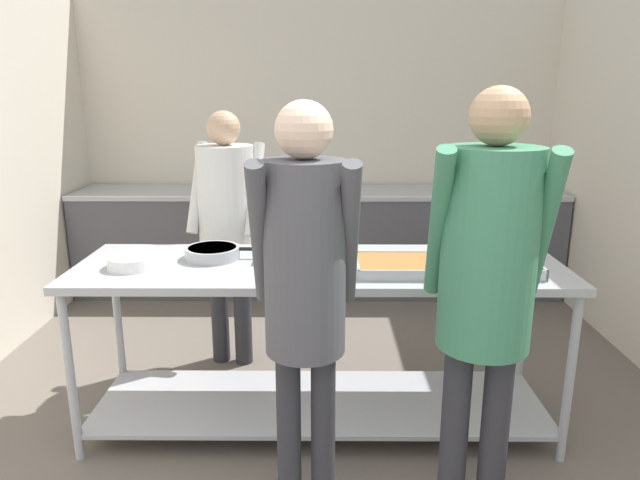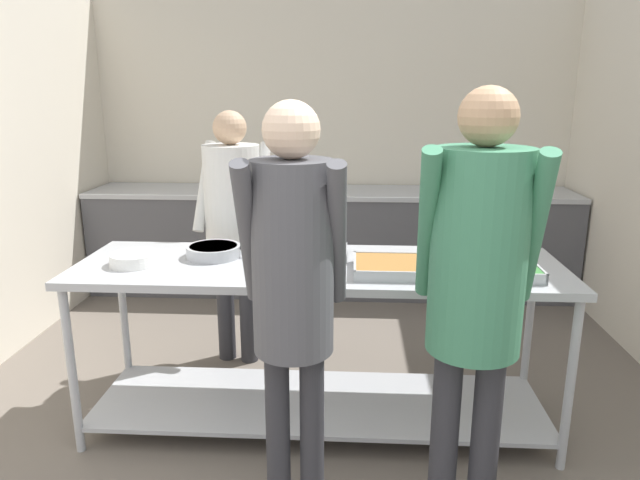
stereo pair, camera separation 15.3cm
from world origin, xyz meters
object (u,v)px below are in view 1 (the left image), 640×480
(plate_stack, at_px, (132,262))
(cook_behind_counter, at_px, (227,213))
(sauce_pan, at_px, (213,252))
(serving_tray_vegetables, at_px, (303,253))
(serving_tray_roast, at_px, (398,266))
(water_bottle, at_px, (239,178))
(guest_serving_right, at_px, (305,277))
(guest_serving_left, at_px, (487,273))
(serving_tray_greens, at_px, (493,268))

(plate_stack, distance_m, cook_behind_counter, 0.88)
(plate_stack, distance_m, sauce_pan, 0.41)
(serving_tray_vegetables, bearing_deg, serving_tray_roast, -24.94)
(serving_tray_roast, xyz_separation_m, water_bottle, (-1.12, 2.32, 0.08))
(plate_stack, relative_size, guest_serving_right, 0.14)
(sauce_pan, relative_size, guest_serving_right, 0.24)
(plate_stack, xyz_separation_m, sauce_pan, (0.37, 0.16, 0.00))
(serving_tray_vegetables, height_order, guest_serving_left, guest_serving_left)
(sauce_pan, bearing_deg, water_bottle, 94.31)
(serving_tray_roast, bearing_deg, cook_behind_counter, 139.13)
(serving_tray_roast, distance_m, guest_serving_right, 0.80)
(sauce_pan, bearing_deg, plate_stack, -156.47)
(serving_tray_greens, distance_m, guest_serving_left, 0.69)
(sauce_pan, distance_m, guest_serving_left, 1.48)
(serving_tray_vegetables, relative_size, cook_behind_counter, 0.28)
(guest_serving_right, bearing_deg, water_bottle, 102.84)
(sauce_pan, height_order, cook_behind_counter, cook_behind_counter)
(water_bottle, bearing_deg, cook_behind_counter, -84.90)
(serving_tray_roast, height_order, serving_tray_greens, same)
(guest_serving_left, xyz_separation_m, cook_behind_counter, (-1.23, 1.50, -0.09))
(serving_tray_greens, relative_size, guest_serving_right, 0.25)
(plate_stack, bearing_deg, guest_serving_right, -37.76)
(water_bottle, bearing_deg, guest_serving_left, -65.43)
(plate_stack, height_order, serving_tray_roast, plate_stack)
(serving_tray_vegetables, xyz_separation_m, serving_tray_greens, (0.94, -0.25, 0.00))
(guest_serving_left, bearing_deg, plate_stack, 156.16)
(sauce_pan, bearing_deg, guest_serving_left, -35.59)
(serving_tray_roast, relative_size, cook_behind_counter, 0.25)
(serving_tray_greens, height_order, guest_serving_left, guest_serving_left)
(cook_behind_counter, relative_size, water_bottle, 7.47)
(sauce_pan, xyz_separation_m, serving_tray_vegetables, (0.48, 0.01, -0.01))
(serving_tray_vegetables, distance_m, serving_tray_roast, 0.53)
(guest_serving_right, bearing_deg, sauce_pan, 121.19)
(serving_tray_greens, bearing_deg, serving_tray_vegetables, 165.28)
(water_bottle, bearing_deg, guest_serving_right, -77.16)
(guest_serving_right, distance_m, cook_behind_counter, 1.59)
(sauce_pan, bearing_deg, guest_serving_right, -58.81)
(serving_tray_roast, relative_size, guest_serving_right, 0.24)
(guest_serving_left, height_order, water_bottle, guest_serving_left)
(guest_serving_left, xyz_separation_m, guest_serving_right, (-0.68, 0.01, -0.02))
(serving_tray_roast, bearing_deg, serving_tray_greens, -3.04)
(serving_tray_vegetables, distance_m, water_bottle, 2.19)
(serving_tray_greens, bearing_deg, water_bottle, 123.92)
(guest_serving_right, relative_size, cook_behind_counter, 1.05)
(plate_stack, distance_m, serving_tray_greens, 1.79)
(plate_stack, bearing_deg, cook_behind_counter, 66.79)
(guest_serving_left, xyz_separation_m, water_bottle, (-1.36, 2.97, -0.09))
(sauce_pan, height_order, serving_tray_roast, sauce_pan)
(guest_serving_left, relative_size, cook_behind_counter, 1.08)
(sauce_pan, relative_size, serving_tray_greens, 0.99)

